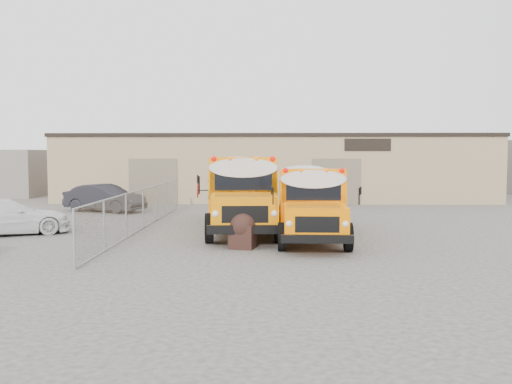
{
  "coord_description": "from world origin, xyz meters",
  "views": [
    {
      "loc": [
        -0.34,
        -22.18,
        3.42
      ],
      "look_at": [
        -0.97,
        3.79,
        1.6
      ],
      "focal_mm": 40.0,
      "sensor_mm": 36.0,
      "label": 1
    }
  ],
  "objects_px": {
    "car_white": "(5,217)",
    "school_bus_right": "(303,186)",
    "school_bus_left": "(239,179)",
    "tarp_bundle": "(243,230)",
    "car_dark": "(105,198)"
  },
  "relations": [
    {
      "from": "car_white",
      "to": "car_dark",
      "type": "relative_size",
      "value": 1.09
    },
    {
      "from": "tarp_bundle",
      "to": "car_white",
      "type": "bearing_deg",
      "value": 162.61
    },
    {
      "from": "car_white",
      "to": "car_dark",
      "type": "bearing_deg",
      "value": -35.75
    },
    {
      "from": "car_white",
      "to": "school_bus_left",
      "type": "bearing_deg",
      "value": -71.01
    },
    {
      "from": "tarp_bundle",
      "to": "car_dark",
      "type": "bearing_deg",
      "value": 124.58
    },
    {
      "from": "tarp_bundle",
      "to": "car_white",
      "type": "relative_size",
      "value": 0.25
    },
    {
      "from": "school_bus_left",
      "to": "car_white",
      "type": "bearing_deg",
      "value": -134.35
    },
    {
      "from": "school_bus_left",
      "to": "school_bus_right",
      "type": "xyz_separation_m",
      "value": [
        3.49,
        -3.13,
        -0.24
      ]
    },
    {
      "from": "school_bus_right",
      "to": "car_dark",
      "type": "relative_size",
      "value": 2.05
    },
    {
      "from": "car_white",
      "to": "school_bus_right",
      "type": "bearing_deg",
      "value": -90.26
    },
    {
      "from": "car_white",
      "to": "car_dark",
      "type": "height_order",
      "value": "car_dark"
    },
    {
      "from": "school_bus_right",
      "to": "tarp_bundle",
      "type": "bearing_deg",
      "value": -105.9
    },
    {
      "from": "school_bus_left",
      "to": "school_bus_right",
      "type": "distance_m",
      "value": 4.69
    },
    {
      "from": "school_bus_left",
      "to": "car_white",
      "type": "relative_size",
      "value": 2.17
    },
    {
      "from": "school_bus_left",
      "to": "tarp_bundle",
      "type": "distance_m",
      "value": 12.66
    }
  ]
}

